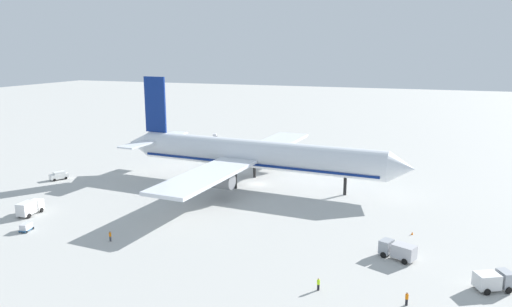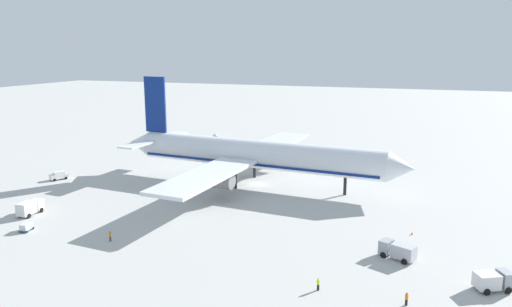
# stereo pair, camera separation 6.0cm
# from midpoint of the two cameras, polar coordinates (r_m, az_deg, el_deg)

# --- Properties ---
(ground_plane) EXTENTS (600.00, 600.00, 0.00)m
(ground_plane) POSITION_cam_midpoint_polar(r_m,az_deg,el_deg) (113.46, 0.09, -3.65)
(ground_plane) COLOR #B2B2AD
(airliner) EXTENTS (72.15, 68.83, 24.50)m
(airliner) POSITION_cam_midpoint_polar(r_m,az_deg,el_deg) (112.29, -0.50, -0.10)
(airliner) COLOR silver
(airliner) RESTS_ON ground
(service_truck_0) EXTENTS (2.77, 5.61, 2.79)m
(service_truck_0) POSITION_cam_midpoint_polar(r_m,az_deg,el_deg) (102.14, -25.33, -5.80)
(service_truck_0) COLOR white
(service_truck_0) RESTS_ON ground
(service_truck_1) EXTENTS (5.25, 4.23, 2.58)m
(service_truck_1) POSITION_cam_midpoint_polar(r_m,az_deg,el_deg) (72.39, 26.33, -13.34)
(service_truck_1) COLOR #999EA5
(service_truck_1) RESTS_ON ground
(service_truck_2) EXTENTS (5.79, 4.10, 2.52)m
(service_truck_2) POSITION_cam_midpoint_polar(r_m,az_deg,el_deg) (77.07, 16.49, -10.94)
(service_truck_2) COLOR #999EA5
(service_truck_2) RESTS_ON ground
(service_van) EXTENTS (3.57, 4.51, 1.97)m
(service_van) POSITION_cam_midpoint_polar(r_m,az_deg,el_deg) (126.57, -22.40, -2.43)
(service_van) COLOR white
(service_van) RESTS_ON ground
(baggage_cart_0) EXTENTS (1.94, 3.12, 1.37)m
(baggage_cart_0) POSITION_cam_midpoint_polar(r_m,az_deg,el_deg) (93.98, -25.67, -7.86)
(baggage_cart_0) COLOR #26598C
(baggage_cart_0) RESTS_ON ground
(baggage_cart_1) EXTENTS (2.27, 3.38, 1.22)m
(baggage_cart_1) POSITION_cam_midpoint_polar(r_m,az_deg,el_deg) (174.36, -4.93, 2.18)
(baggage_cart_1) COLOR #595B60
(baggage_cart_1) RESTS_ON ground
(ground_worker_0) EXTENTS (0.51, 0.51, 1.73)m
(ground_worker_0) POSITION_cam_midpoint_polar(r_m,az_deg,el_deg) (84.14, -16.96, -9.38)
(ground_worker_0) COLOR #3F3F47
(ground_worker_0) RESTS_ON ground
(ground_worker_1) EXTENTS (0.44, 0.44, 1.73)m
(ground_worker_1) POSITION_cam_midpoint_polar(r_m,az_deg,el_deg) (64.94, 17.45, -16.14)
(ground_worker_1) COLOR black
(ground_worker_1) RESTS_ON ground
(ground_worker_2) EXTENTS (0.44, 0.44, 1.72)m
(ground_worker_2) POSITION_cam_midpoint_polar(r_m,az_deg,el_deg) (66.06, 7.40, -15.13)
(ground_worker_2) COLOR black
(ground_worker_2) RESTS_ON ground
(traffic_cone_0) EXTENTS (0.36, 0.36, 0.55)m
(traffic_cone_0) POSITION_cam_midpoint_polar(r_m,az_deg,el_deg) (161.02, -9.43, 1.07)
(traffic_cone_0) COLOR orange
(traffic_cone_0) RESTS_ON ground
(traffic_cone_1) EXTENTS (0.36, 0.36, 0.55)m
(traffic_cone_1) POSITION_cam_midpoint_polar(r_m,az_deg,el_deg) (144.99, 15.46, -0.46)
(traffic_cone_1) COLOR orange
(traffic_cone_1) RESTS_ON ground
(traffic_cone_2) EXTENTS (0.36, 0.36, 0.55)m
(traffic_cone_2) POSITION_cam_midpoint_polar(r_m,az_deg,el_deg) (150.89, -12.88, 0.17)
(traffic_cone_2) COLOR orange
(traffic_cone_2) RESTS_ON ground
(traffic_cone_4) EXTENTS (0.36, 0.36, 0.55)m
(traffic_cone_4) POSITION_cam_midpoint_polar(r_m,az_deg,el_deg) (87.66, 18.04, -8.98)
(traffic_cone_4) COLOR orange
(traffic_cone_4) RESTS_ON ground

